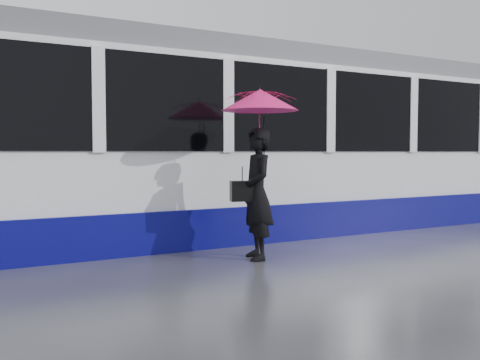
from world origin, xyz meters
TOP-DOWN VIEW (x-y plane):
  - ground at (0.00, 0.00)m, footprint 90.00×90.00m
  - rails at (0.00, 2.50)m, footprint 34.00×1.51m
  - tram at (-1.04, 2.50)m, footprint 26.00×2.56m
  - woman at (0.38, 0.26)m, footprint 0.59×0.75m
  - umbrella at (0.43, 0.26)m, footprint 1.30×1.30m
  - handbag at (0.16, 0.28)m, footprint 0.35×0.22m

SIDE VIEW (x-z plane):
  - ground at x=0.00m, z-range 0.00..0.00m
  - rails at x=0.00m, z-range 0.00..0.02m
  - woman at x=0.38m, z-range 0.00..1.82m
  - handbag at x=0.16m, z-range 0.72..1.19m
  - tram at x=-1.04m, z-range -0.04..3.31m
  - umbrella at x=0.43m, z-range 1.38..2.61m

